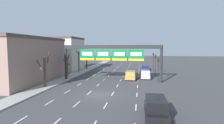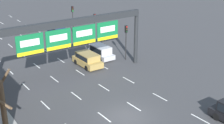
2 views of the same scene
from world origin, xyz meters
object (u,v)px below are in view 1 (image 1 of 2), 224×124
car_navy (146,67)px  tree_bare_closest (87,59)px  suv_black (156,106)px  traffic_light_near_gantry (153,58)px  suv_gold (131,75)px  traffic_light_mid_block (155,60)px  suv_silver (145,74)px  tree_bare_second (79,61)px  tree_bare_third (44,70)px  traffic_light_far_end (158,64)px  tree_bare_furthest (67,65)px  sign_gantry (111,52)px

car_navy → tree_bare_closest: 16.90m
suv_black → traffic_light_near_gantry: bearing=86.5°
suv_gold → traffic_light_mid_block: size_ratio=0.93×
suv_silver → tree_bare_closest: 20.19m
tree_bare_second → tree_bare_third: tree_bare_second is taller
suv_black → traffic_light_far_end: bearing=83.9°
traffic_light_near_gantry → traffic_light_mid_block: size_ratio=1.02×
tree_bare_third → tree_bare_furthest: bearing=91.8°
car_navy → traffic_light_far_end: bearing=-83.4°
suv_silver → tree_bare_second: tree_bare_second is taller
tree_bare_second → tree_bare_third: bearing=-89.5°
traffic_light_near_gantry → traffic_light_far_end: size_ratio=1.06×
traffic_light_mid_block → tree_bare_closest: (-18.58, 6.81, -0.29)m
traffic_light_near_gantry → tree_bare_furthest: (-18.54, -13.59, -0.82)m
tree_bare_closest → tree_bare_furthest: (0.03, -13.73, -0.47)m
car_navy → tree_bare_third: 29.55m
suv_silver → traffic_light_far_end: bearing=-47.4°
traffic_light_far_end → tree_bare_closest: bearing=142.2°
tree_bare_second → tree_bare_furthest: bearing=-91.3°
suv_silver → suv_gold: 3.32m
tree_bare_second → tree_bare_furthest: size_ratio=1.10×
traffic_light_near_gantry → car_navy: bearing=136.2°
sign_gantry → suv_silver: bearing=32.5°
suv_gold → tree_bare_closest: 19.01m
sign_gantry → traffic_light_near_gantry: sign_gantry is taller
suv_silver → traffic_light_mid_block: (2.36, 5.03, 2.42)m
sign_gantry → suv_black: bearing=-67.2°
car_navy → traffic_light_near_gantry: size_ratio=0.87×
car_navy → tree_bare_second: bearing=-152.3°
traffic_light_near_gantry → tree_bare_furthest: 23.00m
suv_black → traffic_light_near_gantry: traffic_light_near_gantry is taller
suv_black → suv_silver: bearing=91.1°
suv_black → tree_bare_closest: (-16.60, 32.07, 2.08)m
traffic_light_far_end → tree_bare_second: 19.76m
car_navy → traffic_light_mid_block: traffic_light_mid_block is taller
tree_bare_third → traffic_light_far_end: bearing=25.0°
tree_bare_closest → tree_bare_furthest: bearing=-89.9°
tree_bare_third → tree_bare_second: bearing=90.5°
sign_gantry → traffic_light_near_gantry: 18.15m
car_navy → traffic_light_mid_block: size_ratio=0.89×
tree_bare_second → suv_black: bearing=-56.8°
traffic_light_near_gantry → traffic_light_far_end: (-0.05, -14.19, -0.17)m
traffic_light_far_end → tree_bare_second: size_ratio=0.81×
sign_gantry → suv_gold: bearing=35.7°
car_navy → traffic_light_far_end: (1.86, -16.03, 2.56)m
tree_bare_furthest → sign_gantry: bearing=-12.6°
traffic_light_near_gantry → tree_bare_furthest: bearing=-143.8°
traffic_light_near_gantry → tree_bare_closest: (-18.56, 0.15, -0.35)m
car_navy → traffic_light_mid_block: 9.12m
suv_gold → tree_bare_third: size_ratio=0.81×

